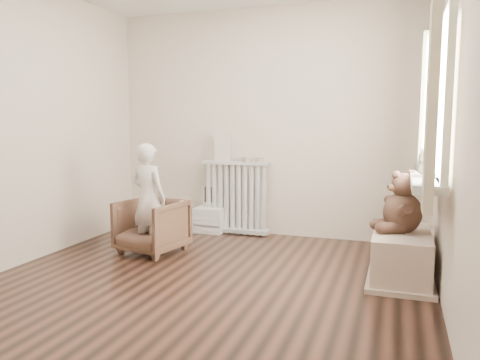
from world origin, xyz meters
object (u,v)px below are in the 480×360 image
(radiator, at_px, (236,201))
(armchair, at_px, (152,226))
(child, at_px, (149,198))
(toy_bench, at_px, (401,256))
(plush_cat, at_px, (425,163))
(teddy_bear, at_px, (403,200))
(toy_vanity, at_px, (210,209))

(radiator, height_order, armchair, radiator)
(child, distance_m, toy_bench, 2.40)
(radiator, relative_size, child, 0.79)
(radiator, distance_m, toy_bench, 2.14)
(child, xyz_separation_m, plush_cat, (2.51, -0.23, 0.44))
(radiator, height_order, child, child)
(radiator, height_order, toy_bench, radiator)
(teddy_bear, bearing_deg, toy_vanity, 134.81)
(child, xyz_separation_m, toy_bench, (2.37, 0.00, -0.36))
(toy_vanity, relative_size, armchair, 0.92)
(radiator, xyz_separation_m, toy_vanity, (-0.31, -0.03, -0.11))
(radiator, relative_size, toy_bench, 0.99)
(child, relative_size, plush_cat, 4.41)
(toy_vanity, bearing_deg, armchair, -102.13)
(radiator, bearing_deg, teddy_bear, -30.06)
(armchair, relative_size, child, 0.55)
(radiator, relative_size, toy_vanity, 1.57)
(armchair, relative_size, plush_cat, 2.41)
(teddy_bear, bearing_deg, plush_cat, -79.02)
(toy_vanity, bearing_deg, child, -101.57)
(toy_bench, distance_m, teddy_bear, 0.47)
(toy_vanity, height_order, child, child)
(child, bearing_deg, armchair, -78.10)
(toy_vanity, relative_size, plush_cat, 2.21)
(teddy_bear, bearing_deg, radiator, 130.41)
(plush_cat, bearing_deg, child, 168.96)
(radiator, height_order, plush_cat, plush_cat)
(radiator, bearing_deg, toy_vanity, -174.55)
(radiator, relative_size, armchair, 1.44)
(child, bearing_deg, toy_vanity, -89.67)
(toy_vanity, bearing_deg, radiator, 5.45)
(radiator, distance_m, teddy_bear, 2.15)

